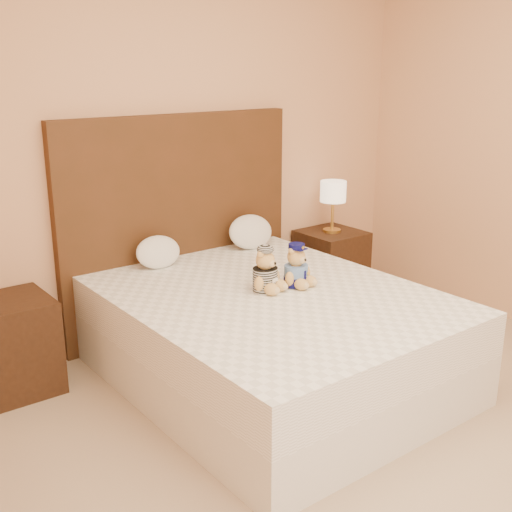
{
  "coord_description": "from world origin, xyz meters",
  "views": [
    {
      "loc": [
        -2.18,
        -1.5,
        1.82
      ],
      "look_at": [
        0.08,
        1.45,
        0.7
      ],
      "focal_mm": 45.0,
      "sensor_mm": 36.0,
      "label": 1
    }
  ],
  "objects_px": {
    "teddy_police": "(296,265)",
    "pillow_left": "(158,251)",
    "teddy_prisoner": "(265,270)",
    "pillow_right": "(251,230)",
    "nightstand_right": "(331,265)",
    "nightstand_left": "(12,346)",
    "bed": "(271,337)",
    "lamp": "(333,194)"
  },
  "relations": [
    {
      "from": "teddy_prisoner",
      "to": "pillow_left",
      "type": "height_order",
      "value": "teddy_prisoner"
    },
    {
      "from": "nightstand_right",
      "to": "lamp",
      "type": "height_order",
      "value": "lamp"
    },
    {
      "from": "teddy_police",
      "to": "pillow_left",
      "type": "height_order",
      "value": "teddy_police"
    },
    {
      "from": "pillow_left",
      "to": "pillow_right",
      "type": "xyz_separation_m",
      "value": [
        0.75,
        0.0,
        0.02
      ]
    },
    {
      "from": "bed",
      "to": "lamp",
      "type": "height_order",
      "value": "lamp"
    },
    {
      "from": "bed",
      "to": "teddy_police",
      "type": "relative_size",
      "value": 7.85
    },
    {
      "from": "teddy_prisoner",
      "to": "lamp",
      "type": "bearing_deg",
      "value": 14.47
    },
    {
      "from": "bed",
      "to": "nightstand_right",
      "type": "xyz_separation_m",
      "value": [
        1.25,
        0.8,
        -0.0
      ]
    },
    {
      "from": "nightstand_right",
      "to": "nightstand_left",
      "type": "bearing_deg",
      "value": 180.0
    },
    {
      "from": "nightstand_right",
      "to": "pillow_left",
      "type": "height_order",
      "value": "pillow_left"
    },
    {
      "from": "bed",
      "to": "teddy_prisoner",
      "type": "relative_size",
      "value": 7.84
    },
    {
      "from": "pillow_left",
      "to": "teddy_prisoner",
      "type": "bearing_deg",
      "value": -71.13
    },
    {
      "from": "lamp",
      "to": "pillow_right",
      "type": "relative_size",
      "value": 1.11
    },
    {
      "from": "lamp",
      "to": "pillow_left",
      "type": "xyz_separation_m",
      "value": [
        -1.52,
        0.03,
        -0.19
      ]
    },
    {
      "from": "nightstand_right",
      "to": "pillow_right",
      "type": "xyz_separation_m",
      "value": [
        -0.77,
        0.03,
        0.4
      ]
    },
    {
      "from": "bed",
      "to": "lamp",
      "type": "distance_m",
      "value": 1.59
    },
    {
      "from": "nightstand_left",
      "to": "teddy_prisoner",
      "type": "relative_size",
      "value": 2.15
    },
    {
      "from": "teddy_police",
      "to": "pillow_left",
      "type": "xyz_separation_m",
      "value": [
        -0.47,
        0.82,
        -0.02
      ]
    },
    {
      "from": "nightstand_right",
      "to": "lamp",
      "type": "xyz_separation_m",
      "value": [
        -0.0,
        0.0,
        0.57
      ]
    },
    {
      "from": "pillow_left",
      "to": "lamp",
      "type": "bearing_deg",
      "value": -1.13
    },
    {
      "from": "nightstand_right",
      "to": "bed",
      "type": "bearing_deg",
      "value": -147.38
    },
    {
      "from": "nightstand_right",
      "to": "teddy_police",
      "type": "relative_size",
      "value": 2.16
    },
    {
      "from": "nightstand_right",
      "to": "pillow_right",
      "type": "relative_size",
      "value": 1.53
    },
    {
      "from": "lamp",
      "to": "pillow_right",
      "type": "bearing_deg",
      "value": 177.78
    },
    {
      "from": "nightstand_left",
      "to": "nightstand_right",
      "type": "relative_size",
      "value": 1.0
    },
    {
      "from": "bed",
      "to": "pillow_right",
      "type": "bearing_deg",
      "value": 60.19
    },
    {
      "from": "nightstand_right",
      "to": "teddy_prisoner",
      "type": "xyz_separation_m",
      "value": [
        -1.26,
        -0.75,
        0.4
      ]
    },
    {
      "from": "teddy_police",
      "to": "teddy_prisoner",
      "type": "relative_size",
      "value": 1.0
    },
    {
      "from": "teddy_police",
      "to": "pillow_left",
      "type": "relative_size",
      "value": 0.82
    },
    {
      "from": "teddy_prisoner",
      "to": "bed",
      "type": "bearing_deg",
      "value": -100.21
    },
    {
      "from": "nightstand_left",
      "to": "nightstand_right",
      "type": "height_order",
      "value": "same"
    },
    {
      "from": "bed",
      "to": "nightstand_right",
      "type": "relative_size",
      "value": 3.64
    },
    {
      "from": "teddy_police",
      "to": "pillow_right",
      "type": "distance_m",
      "value": 0.87
    },
    {
      "from": "bed",
      "to": "pillow_right",
      "type": "xyz_separation_m",
      "value": [
        0.48,
        0.83,
        0.4
      ]
    },
    {
      "from": "nightstand_right",
      "to": "teddy_prisoner",
      "type": "relative_size",
      "value": 2.15
    },
    {
      "from": "nightstand_left",
      "to": "pillow_left",
      "type": "height_order",
      "value": "pillow_left"
    },
    {
      "from": "teddy_prisoner",
      "to": "pillow_right",
      "type": "bearing_deg",
      "value": 41.96
    },
    {
      "from": "pillow_left",
      "to": "teddy_police",
      "type": "bearing_deg",
      "value": -60.36
    },
    {
      "from": "lamp",
      "to": "pillow_right",
      "type": "height_order",
      "value": "lamp"
    },
    {
      "from": "nightstand_right",
      "to": "pillow_right",
      "type": "height_order",
      "value": "pillow_right"
    },
    {
      "from": "teddy_police",
      "to": "teddy_prisoner",
      "type": "distance_m",
      "value": 0.2
    },
    {
      "from": "bed",
      "to": "nightstand_right",
      "type": "bearing_deg",
      "value": 32.62
    }
  ]
}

